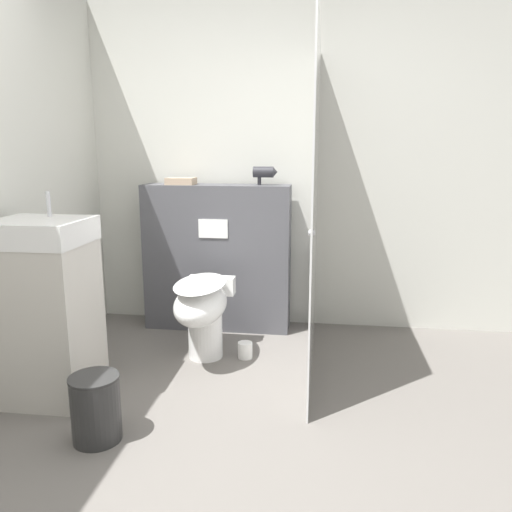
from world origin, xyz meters
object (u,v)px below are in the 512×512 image
(waste_bin, at_px, (96,408))
(hair_drier, at_px, (265,172))
(sink_vanity, at_px, (46,310))
(toilet, at_px, (203,309))

(waste_bin, bearing_deg, hair_drier, 69.27)
(hair_drier, height_order, waste_bin, hair_drier)
(sink_vanity, xyz_separation_m, hair_drier, (1.08, 1.25, 0.71))
(toilet, bearing_deg, waste_bin, -106.45)
(toilet, height_order, hair_drier, hair_drier)
(hair_drier, bearing_deg, toilet, -116.74)
(sink_vanity, height_order, hair_drier, hair_drier)
(hair_drier, bearing_deg, sink_vanity, -130.66)
(hair_drier, xyz_separation_m, waste_bin, (-0.62, -1.64, -1.06))
(sink_vanity, xyz_separation_m, waste_bin, (0.45, -0.39, -0.35))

